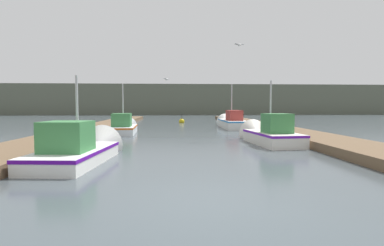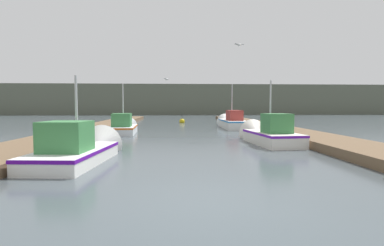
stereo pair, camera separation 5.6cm
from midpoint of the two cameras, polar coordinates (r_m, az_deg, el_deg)
ground_plane at (r=5.89m, az=3.56°, el=-14.87°), size 200.00×200.00×0.00m
dock_left at (r=22.34m, az=-18.07°, el=-1.07°), size 2.66×40.00×0.35m
dock_right at (r=22.73m, az=14.60°, el=-0.94°), size 2.66×40.00×0.35m
distant_shore_ridge at (r=65.63m, az=-2.83°, el=4.36°), size 120.00×16.00×5.97m
fishing_boat_0 at (r=10.73m, az=-20.45°, el=-4.64°), size 2.10×4.84×3.39m
fishing_boat_1 at (r=15.10m, az=14.12°, el=-2.09°), size 2.00×4.70×3.50m
fishing_boat_2 at (r=20.35m, az=-12.98°, el=-0.75°), size 1.82×4.54×3.78m
fishing_boat_3 at (r=24.96m, az=7.34°, el=0.20°), size 1.60×6.29×3.97m
mooring_piling_1 at (r=19.29m, az=14.08°, el=-0.28°), size 0.34×0.34×1.29m
channel_buoy at (r=31.55m, az=-2.03°, el=0.32°), size 0.58×0.58×1.08m
seagull_lead at (r=17.17m, az=8.91°, el=14.48°), size 0.56×0.31×0.12m
seagull_1 at (r=20.76m, az=-4.95°, el=8.30°), size 0.39×0.53×0.12m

